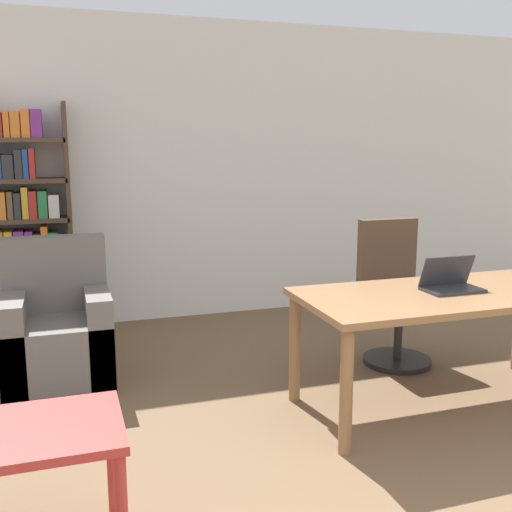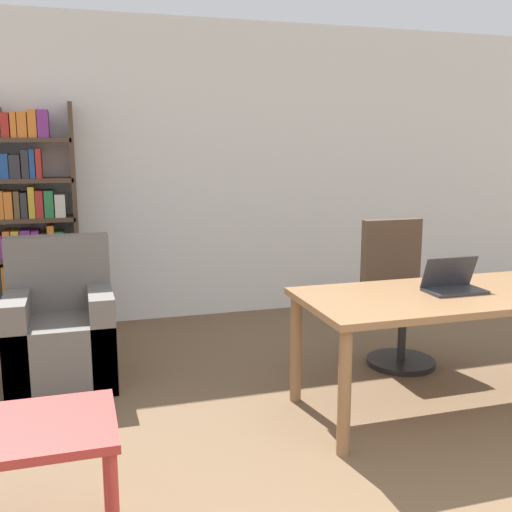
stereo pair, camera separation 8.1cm
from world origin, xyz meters
TOP-DOWN VIEW (x-y plane):
  - wall_back at (0.00, 4.53)m, footprint 8.00×0.06m
  - desk at (0.76, 2.06)m, footprint 1.84×0.83m
  - laptop at (0.77, 2.08)m, footprint 0.35×0.21m
  - office_chair at (0.86, 2.86)m, footprint 0.50×0.50m
  - side_table_blue at (-1.58, 1.32)m, footprint 0.63×0.51m
  - armchair at (-1.52, 3.17)m, footprint 0.69×0.66m
  - bookshelf at (-1.77, 4.34)m, footprint 0.73×0.28m

SIDE VIEW (x-z plane):
  - armchair at x=-1.52m, z-range -0.16..0.82m
  - side_table_blue at x=-1.58m, z-range 0.19..0.75m
  - office_chair at x=0.86m, z-range -0.04..1.01m
  - desk at x=0.76m, z-range 0.28..1.00m
  - laptop at x=0.77m, z-range 0.67..0.88m
  - bookshelf at x=-1.77m, z-range -0.05..1.89m
  - wall_back at x=0.00m, z-range 0.00..2.70m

